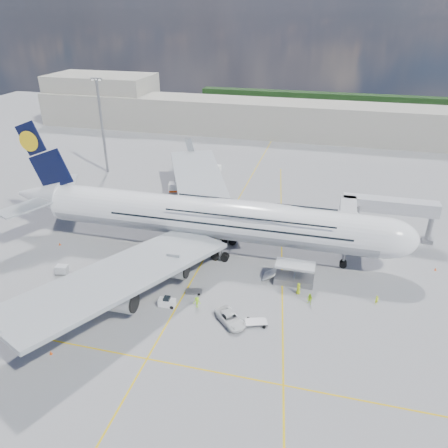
% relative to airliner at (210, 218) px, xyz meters
% --- Properties ---
extents(ground, '(300.00, 300.00, 0.00)m').
position_rel_airliner_xyz_m(ground, '(-0.26, -10.00, -6.87)').
color(ground, gray).
rests_on(ground, ground).
extents(taxi_line_main, '(0.25, 220.00, 0.01)m').
position_rel_airliner_xyz_m(taxi_line_main, '(-0.26, -10.00, -6.86)').
color(taxi_line_main, '#DDB40B').
rests_on(taxi_line_main, ground).
extents(taxi_line_cross, '(120.00, 0.25, 0.01)m').
position_rel_airliner_xyz_m(taxi_line_cross, '(-0.26, -30.00, -6.86)').
color(taxi_line_cross, '#DDB40B').
rests_on(taxi_line_cross, ground).
extents(taxi_line_diag, '(14.16, 99.06, 0.01)m').
position_rel_airliner_xyz_m(taxi_line_diag, '(13.74, -0.00, -6.86)').
color(taxi_line_diag, '#DDB40B').
rests_on(taxi_line_diag, ground).
extents(airliner, '(77.26, 79.15, 23.71)m').
position_rel_airliner_xyz_m(airliner, '(0.00, 0.00, 0.00)').
color(airliner, white).
rests_on(airliner, ground).
extents(jet_bridge, '(18.80, 12.10, 8.50)m').
position_rel_airliner_xyz_m(jet_bridge, '(29.55, 10.94, -0.02)').
color(jet_bridge, '#B7B7BC').
rests_on(jet_bridge, ground).
extents(cargo_loader, '(8.53, 3.20, 3.67)m').
position_rel_airliner_xyz_m(cargo_loader, '(16.56, -7.11, -5.62)').
color(cargo_loader, silver).
rests_on(cargo_loader, ground).
extents(light_mast, '(3.00, 0.70, 25.50)m').
position_rel_airliner_xyz_m(light_mast, '(-40.26, 35.00, 6.34)').
color(light_mast, gray).
rests_on(light_mast, ground).
extents(terminal, '(180.00, 16.00, 12.00)m').
position_rel_airliner_xyz_m(terminal, '(-0.26, 85.00, -0.87)').
color(terminal, '#B2AD9E').
rests_on(terminal, ground).
extents(hangar, '(40.00, 22.00, 18.00)m').
position_rel_airliner_xyz_m(hangar, '(-70.26, 90.00, 2.13)').
color(hangar, '#B2AD9E').
rests_on(hangar, ground).
extents(tree_line, '(160.00, 6.00, 8.00)m').
position_rel_airliner_xyz_m(tree_line, '(39.74, 130.00, -2.87)').
color(tree_line, '#193814').
rests_on(tree_line, ground).
extents(dolly_row_a, '(2.94, 1.83, 1.76)m').
position_rel_airliner_xyz_m(dolly_row_a, '(-22.69, -14.70, -5.92)').
color(dolly_row_a, gray).
rests_on(dolly_row_a, ground).
extents(dolly_row_b, '(3.43, 2.35, 1.98)m').
position_rel_airliner_xyz_m(dolly_row_b, '(-14.25, -13.68, -5.80)').
color(dolly_row_b, gray).
rests_on(dolly_row_b, ground).
extents(dolly_row_c, '(3.11, 2.25, 1.77)m').
position_rel_airliner_xyz_m(dolly_row_c, '(-14.44, -12.83, -5.91)').
color(dolly_row_c, gray).
rests_on(dolly_row_c, ground).
extents(dolly_back, '(3.04, 1.77, 0.43)m').
position_rel_airliner_xyz_m(dolly_back, '(-19.54, -19.55, -6.53)').
color(dolly_back, gray).
rests_on(dolly_back, ground).
extents(dolly_nose_far, '(3.66, 2.70, 0.48)m').
position_rel_airliner_xyz_m(dolly_nose_far, '(12.52, -19.39, -6.50)').
color(dolly_nose_far, gray).
rests_on(dolly_nose_far, ground).
extents(dolly_nose_near, '(2.97, 2.06, 0.40)m').
position_rel_airliner_xyz_m(dolly_nose_near, '(1.15, -14.18, -6.56)').
color(dolly_nose_near, gray).
rests_on(dolly_nose_near, ground).
extents(baggage_tug, '(2.72, 1.38, 1.66)m').
position_rel_airliner_xyz_m(baggage_tug, '(-1.76, -18.62, -6.14)').
color(baggage_tug, white).
rests_on(baggage_tug, ground).
extents(catering_truck_inner, '(6.89, 3.99, 3.86)m').
position_rel_airliner_xyz_m(catering_truck_inner, '(-13.80, 22.42, -5.05)').
color(catering_truck_inner, gray).
rests_on(catering_truck_inner, ground).
extents(catering_truck_outer, '(8.15, 4.99, 4.53)m').
position_rel_airliner_xyz_m(catering_truck_outer, '(-12.66, 39.27, -4.76)').
color(catering_truck_outer, gray).
rests_on(catering_truck_outer, ground).
extents(service_van, '(5.85, 5.89, 1.58)m').
position_rel_airliner_xyz_m(service_van, '(8.72, -20.06, -6.08)').
color(service_van, white).
rests_on(service_van, ground).
extents(crew_nose, '(0.70, 0.63, 1.61)m').
position_rel_airliner_xyz_m(crew_nose, '(29.95, -10.00, -6.06)').
color(crew_nose, '#DEF71A').
rests_on(crew_nose, ground).
extents(crew_loader, '(1.19, 1.13, 1.93)m').
position_rel_airliner_xyz_m(crew_loader, '(19.75, -12.61, -5.90)').
color(crew_loader, '#A8E317').
rests_on(crew_loader, ground).
extents(crew_wing, '(0.56, 1.11, 1.82)m').
position_rel_airliner_xyz_m(crew_wing, '(-12.17, -13.91, -5.96)').
color(crew_wing, '#DCEC18').
rests_on(crew_wing, ground).
extents(crew_van, '(1.02, 1.16, 1.99)m').
position_rel_airliner_xyz_m(crew_van, '(17.75, -10.20, -5.87)').
color(crew_van, '#CADE17').
rests_on(crew_van, ground).
extents(crew_tug, '(1.34, 0.94, 1.89)m').
position_rel_airliner_xyz_m(crew_tug, '(2.86, -17.72, -5.92)').
color(crew_tug, '#A3F519').
rests_on(crew_tug, ground).
extents(cone_nose, '(0.44, 0.44, 0.55)m').
position_rel_airliner_xyz_m(cone_nose, '(40.71, 2.90, -6.60)').
color(cone_nose, '#EB480C').
rests_on(cone_nose, ground).
extents(cone_wing_left_inner, '(0.44, 0.44, 0.56)m').
position_rel_airliner_xyz_m(cone_wing_left_inner, '(-14.08, 10.87, -6.60)').
color(cone_wing_left_inner, '#EB480C').
rests_on(cone_wing_left_inner, ground).
extents(cone_wing_left_outer, '(0.44, 0.44, 0.56)m').
position_rel_airliner_xyz_m(cone_wing_left_outer, '(-10.55, 21.78, -6.60)').
color(cone_wing_left_outer, '#EB480C').
rests_on(cone_wing_left_outer, ground).
extents(cone_wing_right_inner, '(0.46, 0.46, 0.58)m').
position_rel_airliner_xyz_m(cone_wing_right_inner, '(-11.24, -19.23, -6.59)').
color(cone_wing_right_inner, '#EB480C').
rests_on(cone_wing_right_inner, ground).
extents(cone_wing_right_outer, '(0.42, 0.42, 0.53)m').
position_rel_airliner_xyz_m(cone_wing_right_outer, '(-13.17, -32.42, -6.61)').
color(cone_wing_right_outer, '#EB480C').
rests_on(cone_wing_right_outer, ground).
extents(cone_tail, '(0.43, 0.43, 0.55)m').
position_rel_airliner_xyz_m(cone_tail, '(-29.21, -5.64, -6.60)').
color(cone_tail, '#EB480C').
rests_on(cone_tail, ground).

